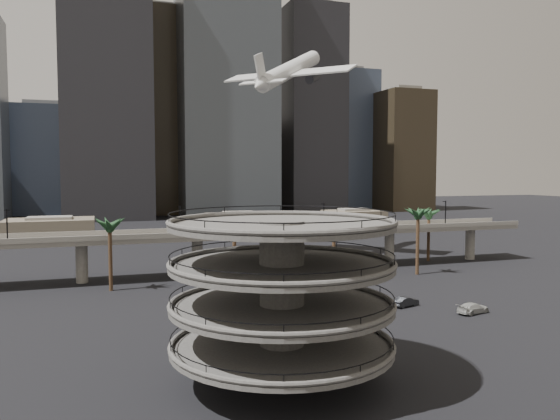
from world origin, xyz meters
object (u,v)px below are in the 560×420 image
object	(u,v)px
parking_ramp	(282,286)
airborne_jet	(290,71)
car_c	(473,308)
car_b	(406,302)
overpass	(250,238)
car_a	(310,311)

from	to	relation	value
parking_ramp	airborne_jet	xyz separation A→B (m)	(28.22, 77.11, 35.77)
parking_ramp	car_c	distance (m)	40.35
airborne_jet	car_c	size ratio (longest dim) A/B	5.27
car_b	airborne_jet	bearing A→B (deg)	-16.94
overpass	car_c	distance (m)	48.58
airborne_jet	car_c	distance (m)	75.71
airborne_jet	car_a	distance (m)	72.30
car_c	car_a	bearing A→B (deg)	61.29
airborne_jet	car_b	distance (m)	69.99
parking_ramp	overpass	world-z (taller)	parking_ramp
overpass	parking_ramp	bearing A→B (deg)	-102.43
airborne_jet	car_c	xyz separation A→B (m)	(7.45, -60.57, -44.81)
overpass	car_a	distance (m)	36.85
overpass	car_c	world-z (taller)	overpass
car_a	car_c	bearing A→B (deg)	-122.75
airborne_jet	car_a	size ratio (longest dim) A/B	6.77
car_b	car_c	bearing A→B (deg)	-150.43
parking_ramp	car_c	xyz separation A→B (m)	(35.67, 16.54, -9.04)
overpass	airborne_jet	bearing A→B (deg)	49.96
car_a	car_b	xyz separation A→B (m)	(16.29, 0.62, 0.03)
car_a	car_b	world-z (taller)	car_b
parking_ramp	car_c	size ratio (longest dim) A/B	4.03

